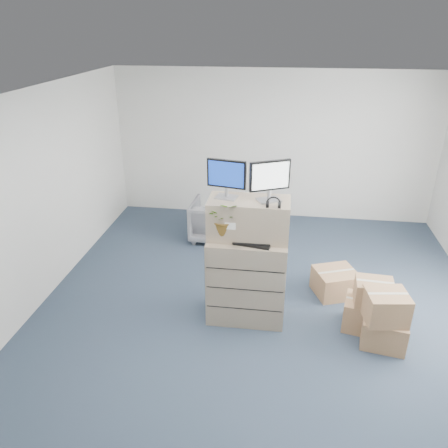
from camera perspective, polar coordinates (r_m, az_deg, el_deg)
The scene contains 16 objects.
ground at distance 5.82m, azimuth 4.56°, elevation -12.62°, with size 7.00×7.00×0.00m, color #243141.
wall_back at distance 8.40m, azimuth 6.54°, elevation 10.09°, with size 6.00×0.02×2.80m, color silver.
filing_cabinet_lower at distance 5.61m, azimuth 2.99°, elevation -7.08°, with size 0.97×0.60×1.14m, color #9E876D.
filing_cabinet_upper at distance 5.27m, azimuth 3.24°, elevation 0.72°, with size 0.97×0.49×0.49m, color #9E876D.
monitor_left at distance 5.13m, azimuth 0.32°, elevation 6.18°, with size 0.47×0.23×0.47m.
monitor_right at distance 5.07m, azimuth 6.01°, elevation 5.91°, with size 0.46×0.28×0.49m.
headphones at distance 4.98m, azimuth 6.48°, elevation 2.70°, with size 0.16×0.16×0.02m, color black.
keyboard at distance 5.21m, azimuth 3.48°, elevation -2.42°, with size 0.50×0.21×0.03m, color black.
mouse at distance 5.24m, azimuth 6.36°, elevation -2.28°, with size 0.10×0.07×0.04m, color silver.
water_bottle at distance 5.29m, azimuth 3.82°, elevation -0.50°, with size 0.08×0.08×0.27m, color gray.
phone_dock at distance 5.35m, azimuth 2.31°, elevation -1.12°, with size 0.07×0.06×0.16m.
external_drive at distance 5.41m, azimuth 7.09°, elevation -1.27°, with size 0.22×0.16×0.06m, color black.
tissue_box at distance 5.35m, azimuth 6.41°, elevation -0.61°, with size 0.24×0.12×0.09m, color #3C74CE.
potted_plant at distance 5.17m, azimuth 0.07°, elevation 0.26°, with size 0.41×0.45×0.43m.
office_chair at distance 7.67m, azimuth -1.33°, elevation 0.76°, with size 0.76×0.71×0.78m, color slate.
cardboard_boxes at distance 5.87m, azimuth 17.92°, elevation -9.98°, with size 1.11×1.60×0.73m.
Camera 1 is at (0.19, -4.60, 3.55)m, focal length 35.00 mm.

